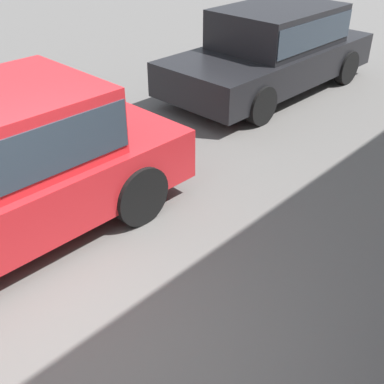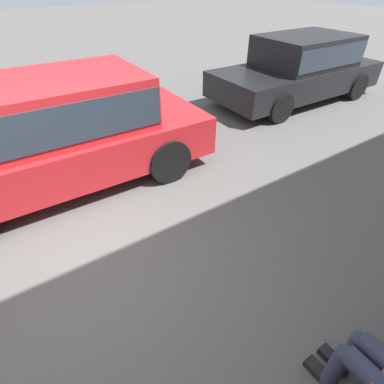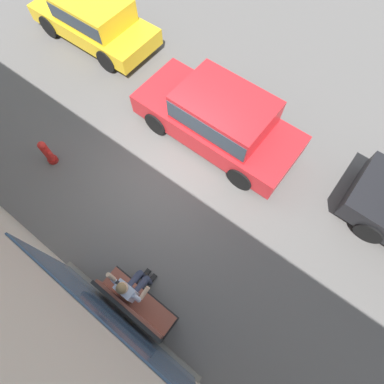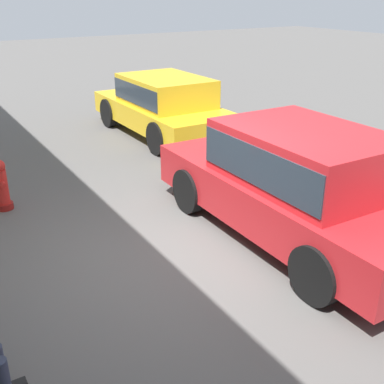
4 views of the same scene
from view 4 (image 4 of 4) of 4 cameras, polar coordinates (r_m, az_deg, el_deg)
ground_plane at (r=6.22m, az=-2.12°, el=-7.75°), size 60.00×60.00×0.00m
parked_car_mid at (r=6.53m, az=12.44°, el=1.47°), size 4.38×1.92×1.55m
parked_car_far at (r=11.24m, az=-3.34°, el=10.49°), size 4.16×1.84×1.36m
fire_hydrant at (r=7.93m, az=-21.65°, el=0.70°), size 0.38×0.26×0.81m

